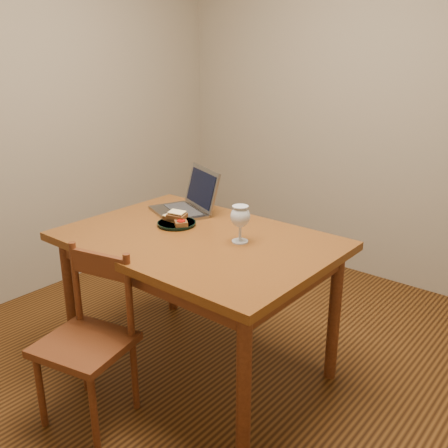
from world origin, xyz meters
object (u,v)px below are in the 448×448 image
Objects in this scene: chair at (87,332)px; laptop at (189,201)px; plate at (177,224)px; table at (198,253)px; milk_glass at (240,224)px.

laptop is (-0.17, 0.85, 0.37)m from chair.
table is at bearing -16.37° from plate.
milk_glass is at bearing 21.94° from table.
chair reaches higher than table.
milk_glass is 0.54m from laptop.
table is at bearing 63.56° from chair.
laptop is at bearing 88.47° from chair.
chair is at bearing -84.54° from plate.
laptop reaches higher than milk_glass.
plate is at bearing 82.58° from chair.
plate is 0.41m from milk_glass.
chair is 1.05× the size of laptop.
table is 0.28m from milk_glass.
milk_glass is 0.43× the size of laptop.
chair is 0.71m from plate.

